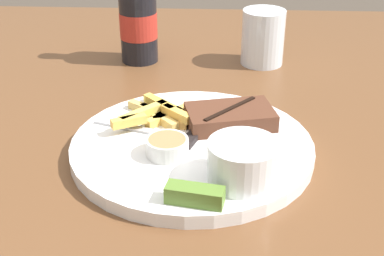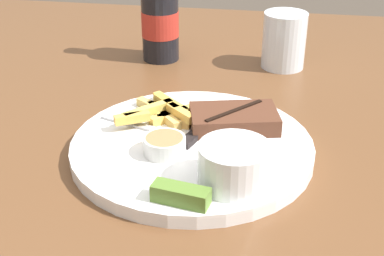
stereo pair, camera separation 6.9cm
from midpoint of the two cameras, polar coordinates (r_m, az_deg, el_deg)
dining_table at (r=0.75m, az=2.68°, el=-6.93°), size 1.49×1.38×0.77m
dinner_plate at (r=0.71m, az=2.81°, el=-2.14°), size 0.32×0.32×0.02m
steak_portion at (r=0.74m, az=7.19°, el=0.90°), size 0.13×0.10×0.03m
fries_pile at (r=0.76m, az=-0.37°, el=1.72°), size 0.11×0.12×0.02m
coleslaw_cup at (r=0.61m, az=7.78°, el=-3.77°), size 0.08×0.08×0.05m
dipping_sauce_cup at (r=0.67m, az=-0.01°, el=-1.84°), size 0.05×0.05×0.02m
pickle_spear at (r=0.58m, az=2.20°, el=-7.23°), size 0.07×0.03×0.02m
fork_utensil at (r=0.74m, az=-3.09°, el=0.20°), size 0.13×0.06×0.00m
knife_utensil at (r=0.74m, az=4.33°, el=0.15°), size 0.07×0.16×0.01m
beer_bottle at (r=1.00m, az=-1.42°, el=11.23°), size 0.07×0.07×0.20m
drinking_glass at (r=0.99m, az=11.81°, el=9.10°), size 0.08×0.08×0.10m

